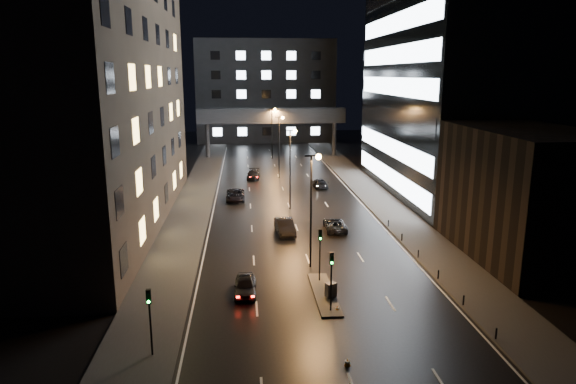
# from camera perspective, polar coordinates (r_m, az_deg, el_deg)

# --- Properties ---
(ground) EXTENTS (160.00, 160.00, 0.00)m
(ground) POSITION_cam_1_polar(r_m,az_deg,el_deg) (76.81, -0.58, 0.38)
(ground) COLOR black
(ground) RESTS_ON ground
(sidewalk_left) EXTENTS (5.00, 110.00, 0.15)m
(sidewalk_left) POSITION_cam_1_polar(r_m,az_deg,el_deg) (72.03, -10.23, -0.62)
(sidewalk_left) COLOR #383533
(sidewalk_left) RESTS_ON ground
(sidewalk_right) EXTENTS (5.00, 110.00, 0.15)m
(sidewalk_right) POSITION_cam_1_polar(r_m,az_deg,el_deg) (73.99, 9.42, -0.23)
(sidewalk_right) COLOR #383533
(sidewalk_right) RESTS_ON ground
(building_left) EXTENTS (15.00, 48.00, 40.00)m
(building_left) POSITION_cam_1_polar(r_m,az_deg,el_deg) (61.17, -21.67, 15.13)
(building_left) COLOR #2D2319
(building_left) RESTS_ON ground
(building_right_low) EXTENTS (10.00, 18.00, 12.00)m
(building_right_low) POSITION_cam_1_polar(r_m,az_deg,el_deg) (51.88, 24.89, -0.23)
(building_right_low) COLOR black
(building_right_low) RESTS_ON ground
(building_right_glass) EXTENTS (20.00, 36.00, 45.00)m
(building_right_glass) POSITION_cam_1_polar(r_m,az_deg,el_deg) (77.33, 19.28, 16.55)
(building_right_glass) COLOR black
(building_right_glass) RESTS_ON ground
(building_far) EXTENTS (34.00, 14.00, 25.00)m
(building_far) POSITION_cam_1_polar(r_m,az_deg,el_deg) (132.93, -2.55, 11.15)
(building_far) COLOR #333335
(building_far) RESTS_ON ground
(skybridge) EXTENTS (30.00, 3.00, 10.00)m
(skybridge) POSITION_cam_1_polar(r_m,az_deg,el_deg) (105.23, -1.86, 8.40)
(skybridge) COLOR #333335
(skybridge) RESTS_ON ground
(median_island) EXTENTS (1.60, 8.00, 0.15)m
(median_island) POSITION_cam_1_polar(r_m,az_deg,el_deg) (40.81, 4.04, -11.21)
(median_island) COLOR #383533
(median_island) RESTS_ON ground
(traffic_signal_near) EXTENTS (0.28, 0.34, 4.40)m
(traffic_signal_near) POSITION_cam_1_polar(r_m,az_deg,el_deg) (41.99, 3.57, -6.06)
(traffic_signal_near) COLOR black
(traffic_signal_near) RESTS_ON median_island
(traffic_signal_far) EXTENTS (0.28, 0.34, 4.40)m
(traffic_signal_far) POSITION_cam_1_polar(r_m,az_deg,el_deg) (36.90, 4.84, -8.84)
(traffic_signal_far) COLOR black
(traffic_signal_far) RESTS_ON median_island
(traffic_signal_corner) EXTENTS (0.28, 0.34, 4.40)m
(traffic_signal_corner) POSITION_cam_1_polar(r_m,az_deg,el_deg) (32.41, -15.12, -12.77)
(traffic_signal_corner) COLOR black
(traffic_signal_corner) RESTS_ON ground
(bollard_row) EXTENTS (0.12, 25.12, 0.90)m
(bollard_row) POSITION_cam_1_polar(r_m,az_deg,el_deg) (47.13, 15.26, -7.76)
(bollard_row) COLOR black
(bollard_row) RESTS_ON ground
(streetlight_near) EXTENTS (1.45, 0.50, 10.15)m
(streetlight_near) POSITION_cam_1_polar(r_m,az_deg,el_deg) (44.35, 2.79, -0.43)
(streetlight_near) COLOR black
(streetlight_near) RESTS_ON ground
(streetlight_mid_a) EXTENTS (1.45, 0.50, 10.15)m
(streetlight_mid_a) POSITION_cam_1_polar(r_m,az_deg,el_deg) (63.85, 0.38, 3.73)
(streetlight_mid_a) COLOR black
(streetlight_mid_a) RESTS_ON ground
(streetlight_mid_b) EXTENTS (1.45, 0.50, 10.15)m
(streetlight_mid_b) POSITION_cam_1_polar(r_m,az_deg,el_deg) (83.58, -0.90, 5.93)
(streetlight_mid_b) COLOR black
(streetlight_mid_b) RESTS_ON ground
(streetlight_far) EXTENTS (1.45, 0.50, 10.15)m
(streetlight_far) POSITION_cam_1_polar(r_m,az_deg,el_deg) (103.42, -1.70, 7.29)
(streetlight_far) COLOR black
(streetlight_far) RESTS_ON ground
(car_away_a) EXTENTS (1.75, 4.20, 1.42)m
(car_away_a) POSITION_cam_1_polar(r_m,az_deg,el_deg) (40.70, -4.77, -10.32)
(car_away_a) COLOR black
(car_away_a) RESTS_ON ground
(car_away_b) EXTENTS (2.10, 5.08, 1.63)m
(car_away_b) POSITION_cam_1_polar(r_m,az_deg,el_deg) (55.01, -0.36, -3.87)
(car_away_b) COLOR black
(car_away_b) RESTS_ON ground
(car_away_c) EXTENTS (2.47, 5.30, 1.47)m
(car_away_c) POSITION_cam_1_polar(r_m,az_deg,el_deg) (69.93, -5.86, -0.34)
(car_away_c) COLOR black
(car_away_c) RESTS_ON ground
(car_away_d) EXTENTS (2.37, 5.03, 1.42)m
(car_away_d) POSITION_cam_1_polar(r_m,az_deg,el_deg) (84.02, -3.87, 1.94)
(car_away_d) COLOR black
(car_away_d) RESTS_ON ground
(car_toward_a) EXTENTS (2.27, 4.78, 1.32)m
(car_toward_a) POSITION_cam_1_polar(r_m,az_deg,el_deg) (56.57, 5.24, -3.62)
(car_toward_a) COLOR black
(car_toward_a) RESTS_ON ground
(car_toward_b) EXTENTS (2.41, 4.82, 1.34)m
(car_toward_b) POSITION_cam_1_polar(r_m,az_deg,el_deg) (77.46, 3.48, 0.97)
(car_toward_b) COLOR black
(car_toward_b) RESTS_ON ground
(utility_cabinet) EXTENTS (0.93, 0.81, 1.10)m
(utility_cabinet) POSITION_cam_1_polar(r_m,az_deg,el_deg) (40.01, 4.78, -10.76)
(utility_cabinet) COLOR #474749
(utility_cabinet) RESTS_ON median_island
(cone_a) EXTENTS (0.41, 0.41, 0.44)m
(cone_a) POSITION_cam_1_polar(r_m,az_deg,el_deg) (38.21, 5.48, -12.76)
(cone_a) COLOR orange
(cone_a) RESTS_ON ground
(cone_b) EXTENTS (0.51, 0.51, 0.45)m
(cone_b) POSITION_cam_1_polar(r_m,az_deg,el_deg) (32.00, 6.62, -18.27)
(cone_b) COLOR orange
(cone_b) RESTS_ON ground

